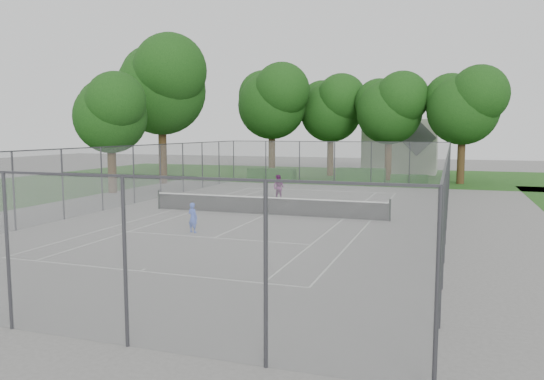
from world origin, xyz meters
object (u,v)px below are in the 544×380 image
(tennis_net, at_px, (266,205))
(girl_player, at_px, (193,218))
(house, at_px, (401,137))
(woman_player, at_px, (279,187))

(tennis_net, distance_m, girl_player, 5.77)
(tennis_net, height_order, girl_player, girl_player)
(house, relative_size, woman_player, 5.72)
(girl_player, xyz_separation_m, woman_player, (0.15, 11.52, 0.15))
(girl_player, bearing_deg, tennis_net, -88.82)
(tennis_net, bearing_deg, girl_player, -103.74)
(house, distance_m, girl_player, 37.12)
(tennis_net, relative_size, girl_player, 9.87)
(tennis_net, relative_size, house, 1.40)
(girl_player, distance_m, woman_player, 11.52)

